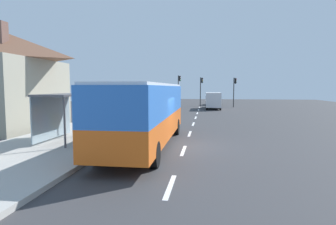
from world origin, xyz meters
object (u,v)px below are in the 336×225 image
object	(u,v)px
bus	(146,111)
traffic_light_far_side	(179,86)
sedan_far	(212,100)
recycling_bin_red	(119,125)
sedan_near	(213,103)
white_van	(213,99)
recycling_bin_blue	(122,123)
recycling_bin_yellow	(125,122)
traffic_light_near_side	(234,87)
traffic_light_median	(201,87)
bus_shelter	(61,105)
recycling_bin_orange	(128,121)

from	to	relation	value
bus	traffic_light_far_side	bearing A→B (deg)	92.54
sedan_far	recycling_bin_red	bearing A→B (deg)	-101.35
sedan_near	traffic_light_far_side	xyz separation A→B (m)	(-5.40, 2.97, 2.49)
bus	recycling_bin_red	size ratio (longest dim) A/B	11.60
white_van	sedan_far	world-z (taller)	white_van
sedan_far	recycling_bin_blue	distance (m)	32.32
recycling_bin_yellow	sedan_near	bearing A→B (deg)	74.65
sedan_near	recycling_bin_yellow	world-z (taller)	sedan_near
recycling_bin_red	recycling_bin_blue	world-z (taller)	same
bus	white_van	bearing A→B (deg)	81.44
bus	sedan_near	size ratio (longest dim) A/B	2.49
recycling_bin_yellow	traffic_light_near_side	size ratio (longest dim) A/B	0.21
traffic_light_near_side	traffic_light_median	xyz separation A→B (m)	(-5.10, 1.60, 0.08)
bus_shelter	recycling_bin_yellow	bearing A→B (deg)	63.22
recycling_bin_red	traffic_light_near_side	xyz separation A→B (m)	(9.71, 27.25, 2.37)
traffic_light_median	recycling_bin_yellow	bearing A→B (deg)	-99.52
recycling_bin_blue	recycling_bin_orange	world-z (taller)	same
sedan_near	recycling_bin_blue	bearing A→B (deg)	-104.92
traffic_light_median	bus_shelter	distance (m)	32.57
recycling_bin_blue	bus	bearing A→B (deg)	-57.55
recycling_bin_red	recycling_bin_orange	size ratio (longest dim) A/B	1.00
white_van	traffic_light_median	size ratio (longest dim) A/B	1.12
traffic_light_near_side	traffic_light_median	bearing A→B (deg)	162.59
recycling_bin_yellow	recycling_bin_orange	world-z (taller)	same
white_van	sedan_near	distance (m)	2.37
sedan_near	white_van	bearing A→B (deg)	-92.47
recycling_bin_blue	recycling_bin_orange	size ratio (longest dim) A/B	1.00
traffic_light_near_side	bus	bearing A→B (deg)	-103.33
sedan_near	recycling_bin_blue	size ratio (longest dim) A/B	4.65
traffic_light_near_side	traffic_light_median	size ratio (longest dim) A/B	0.97
sedan_near	sedan_far	size ratio (longest dim) A/B	1.00
sedan_near	sedan_far	bearing A→B (deg)	90.01
recycling_bin_yellow	bus_shelter	distance (m)	5.12
traffic_light_near_side	traffic_light_far_side	distance (m)	8.65
white_van	recycling_bin_yellow	xyz separation A→B (m)	(-6.40, -21.38, -0.69)
sedan_far	recycling_bin_red	world-z (taller)	sedan_far
recycling_bin_red	recycling_bin_blue	distance (m)	0.70
recycling_bin_orange	traffic_light_near_side	world-z (taller)	traffic_light_near_side
traffic_light_near_side	traffic_light_median	distance (m)	5.35
bus	traffic_light_near_side	bearing A→B (deg)	76.67
sedan_near	sedan_far	distance (m)	7.28
traffic_light_far_side	traffic_light_median	world-z (taller)	traffic_light_far_side
traffic_light_near_side	bus_shelter	distance (m)	32.51
recycling_bin_red	traffic_light_far_side	size ratio (longest dim) A/B	0.19
white_van	traffic_light_far_side	distance (m)	7.72
recycling_bin_yellow	bus_shelter	world-z (taller)	bus_shelter
recycling_bin_yellow	traffic_light_far_side	xyz separation A→B (m)	(1.10, 26.65, 2.63)
recycling_bin_orange	traffic_light_near_side	size ratio (longest dim) A/B	0.21
recycling_bin_red	sedan_far	bearing A→B (deg)	78.65
sedan_near	recycling_bin_red	bearing A→B (deg)	-104.53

